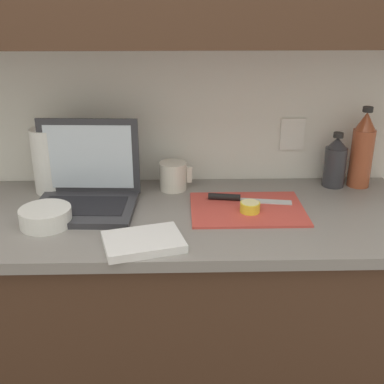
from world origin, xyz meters
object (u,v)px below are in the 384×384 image
Objects in this scene: laptop at (86,187)px; bottle_oil_tall at (362,150)px; bottle_green_soda at (335,162)px; measuring_cup at (173,176)px; lemon_half_cut at (250,207)px; bowl_white at (46,217)px; cutting_board at (247,209)px; paper_towel_roll at (49,160)px; knife at (235,198)px.

bottle_oil_tall is at bearing 11.73° from laptop.
laptop is 1.71× the size of bottle_green_soda.
bottle_oil_tall is 2.51× the size of measuring_cup.
lemon_half_cut is 0.64m from bowl_white.
measuring_cup is (-0.25, 0.22, 0.03)m from lemon_half_cut.
measuring_cup is at bearing -178.12° from bottle_green_soda.
measuring_cup is (-0.60, -0.02, -0.04)m from bottle_green_soda.
cutting_board is 0.72m from paper_towel_roll.
bottle_green_soda is (0.38, 0.15, 0.08)m from knife.
bottle_green_soda reaches higher than measuring_cup.
paper_towel_roll is (-0.05, 0.28, 0.09)m from bowl_white.
bottle_oil_tall is at bearing 1.22° from paper_towel_roll.
bottle_oil_tall reaches higher than measuring_cup.
cutting_board is 2.35× the size of bowl_white.
cutting_board is 3.15× the size of measuring_cup.
bowl_white reaches higher than knife.
paper_towel_roll is at bearing -178.67° from bottle_green_soda.
laptop is 0.55m from lemon_half_cut.
bottle_green_soda reaches higher than bowl_white.
bottle_oil_tall reaches higher than bowl_white.
bottle_oil_tall reaches higher than lemon_half_cut.
laptop reaches higher than bottle_green_soda.
laptop is at bearing -170.03° from bottle_green_soda.
knife is 0.10m from lemon_half_cut.
laptop reaches higher than cutting_board.
bottle_oil_tall is 1.87× the size of bowl_white.
laptop is at bearing 170.87° from lemon_half_cut.
lemon_half_cut is at bearing 5.73° from bowl_white.
bowl_white reaches higher than cutting_board.
measuring_cup is at bearing 27.82° from laptop.
bowl_white is at bearing -143.70° from measuring_cup.
paper_towel_roll reaches higher than cutting_board.
measuring_cup is at bearing 158.03° from knife.
bowl_white is at bearing -171.48° from cutting_board.
paper_towel_roll is at bearing 99.68° from bowl_white.
bottle_green_soda is 0.60m from measuring_cup.
bottle_green_soda is at bearing 12.67° from laptop.
measuring_cup is (-0.25, 0.19, 0.05)m from cutting_board.
lemon_half_cut is 0.43m from bottle_green_soda.
bottle_oil_tall is at bearing 0.00° from bottle_green_soda.
measuring_cup is 0.51× the size of paper_towel_roll.
bottle_oil_tall is (0.48, 0.15, 0.12)m from knife.
measuring_cup reaches higher than lemon_half_cut.
knife is (0.50, 0.01, -0.05)m from laptop.
bottle_green_soda is (0.89, 0.16, 0.03)m from laptop.
paper_towel_roll is (-0.15, 0.13, 0.05)m from laptop.
bottle_oil_tall is 0.69m from measuring_cup.
lemon_half_cut is (0.04, -0.10, 0.01)m from knife.
paper_towel_roll is at bearing 178.34° from knife.
measuring_cup is at bearing 142.14° from cutting_board.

